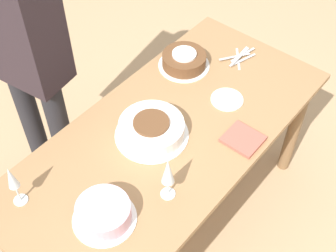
# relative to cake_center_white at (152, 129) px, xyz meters

# --- Properties ---
(ground_plane) EXTENTS (12.00, 12.00, 0.00)m
(ground_plane) POSITION_rel_cake_center_white_xyz_m (-0.05, 0.05, -0.79)
(ground_plane) COLOR tan
(dining_table) EXTENTS (1.65, 0.77, 0.75)m
(dining_table) POSITION_rel_cake_center_white_xyz_m (-0.05, 0.05, -0.16)
(dining_table) COLOR #9E754C
(dining_table) RESTS_ON ground_plane
(cake_center_white) EXTENTS (0.33, 0.33, 0.09)m
(cake_center_white) POSITION_rel_cake_center_white_xyz_m (0.00, 0.00, 0.00)
(cake_center_white) COLOR white
(cake_center_white) RESTS_ON dining_table
(cake_front_chocolate) EXTENTS (0.26, 0.26, 0.08)m
(cake_front_chocolate) POSITION_rel_cake_center_white_xyz_m (-0.46, -0.18, -0.00)
(cake_front_chocolate) COLOR white
(cake_front_chocolate) RESTS_ON dining_table
(cake_back_decorated) EXTENTS (0.25, 0.25, 0.09)m
(cake_back_decorated) POSITION_rel_cake_center_white_xyz_m (0.44, 0.14, 0.00)
(cake_back_decorated) COLOR white
(cake_back_decorated) RESTS_ON dining_table
(wine_glass_near) EXTENTS (0.06, 0.06, 0.22)m
(wine_glass_near) POSITION_rel_cake_center_white_xyz_m (0.20, 0.25, 0.11)
(wine_glass_near) COLOR silver
(wine_glass_near) RESTS_ON dining_table
(wine_glass_far) EXTENTS (0.06, 0.06, 0.21)m
(wine_glass_far) POSITION_rel_cake_center_white_xyz_m (0.59, -0.18, 0.11)
(wine_glass_far) COLOR silver
(wine_glass_far) RESTS_ON dining_table
(dessert_plate_left) EXTENTS (0.16, 0.16, 0.01)m
(dessert_plate_left) POSITION_rel_cake_center_white_xyz_m (-0.40, 0.13, -0.04)
(dessert_plate_left) COLOR white
(dessert_plate_left) RESTS_ON dining_table
(fork_pile) EXTENTS (0.20, 0.13, 0.02)m
(fork_pile) POSITION_rel_cake_center_white_xyz_m (-0.69, 0.01, -0.03)
(fork_pile) COLOR silver
(fork_pile) RESTS_ON dining_table
(napkin_stack) EXTENTS (0.15, 0.16, 0.02)m
(napkin_stack) POSITION_rel_cake_center_white_xyz_m (-0.23, 0.33, -0.03)
(napkin_stack) COLOR #B75B4C
(napkin_stack) RESTS_ON dining_table
(person_cutting) EXTENTS (0.27, 0.43, 1.72)m
(person_cutting) POSITION_rel_cake_center_white_xyz_m (0.13, -0.66, 0.25)
(person_cutting) COLOR #232328
(person_cutting) RESTS_ON ground_plane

